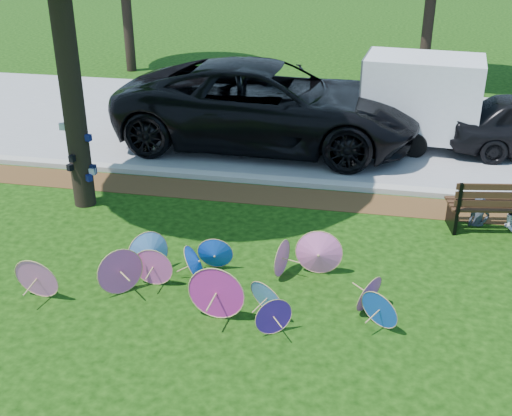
# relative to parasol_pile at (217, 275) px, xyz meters

# --- Properties ---
(ground) EXTENTS (90.00, 90.00, 0.00)m
(ground) POSITION_rel_parasol_pile_xyz_m (-0.14, -0.57, -0.37)
(ground) COLOR black
(ground) RESTS_ON ground
(mulch_strip) EXTENTS (90.00, 1.00, 0.01)m
(mulch_strip) POSITION_rel_parasol_pile_xyz_m (-0.14, 3.93, -0.36)
(mulch_strip) COLOR #472D16
(mulch_strip) RESTS_ON ground
(curb) EXTENTS (90.00, 0.30, 0.12)m
(curb) POSITION_rel_parasol_pile_xyz_m (-0.14, 4.63, -0.31)
(curb) COLOR #B7B5AD
(curb) RESTS_ON ground
(street) EXTENTS (90.00, 8.00, 0.01)m
(street) POSITION_rel_parasol_pile_xyz_m (-0.14, 8.78, -0.36)
(street) COLOR gray
(street) RESTS_ON ground
(parasol_pile) EXTENTS (6.04, 2.15, 0.90)m
(parasol_pile) POSITION_rel_parasol_pile_xyz_m (0.00, 0.00, 0.00)
(parasol_pile) COLOR blue
(parasol_pile) RESTS_ON ground
(black_van) EXTENTS (7.65, 3.61, 2.11)m
(black_van) POSITION_rel_parasol_pile_xyz_m (-0.46, 7.10, 0.69)
(black_van) COLOR black
(black_van) RESTS_ON ground
(cargo_trailer) EXTENTS (2.98, 2.05, 2.58)m
(cargo_trailer) POSITION_rel_parasol_pile_xyz_m (3.35, 7.81, 0.92)
(cargo_trailer) COLOR white
(cargo_trailer) RESTS_ON ground
(park_bench) EXTENTS (2.12, 1.08, 1.05)m
(park_bench) POSITION_rel_parasol_pile_xyz_m (4.74, 3.31, 0.16)
(park_bench) COLOR black
(park_bench) RESTS_ON ground
(person_left) EXTENTS (0.48, 0.37, 1.17)m
(person_left) POSITION_rel_parasol_pile_xyz_m (4.39, 3.36, 0.22)
(person_left) COLOR #373D4B
(person_left) RESTS_ON ground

